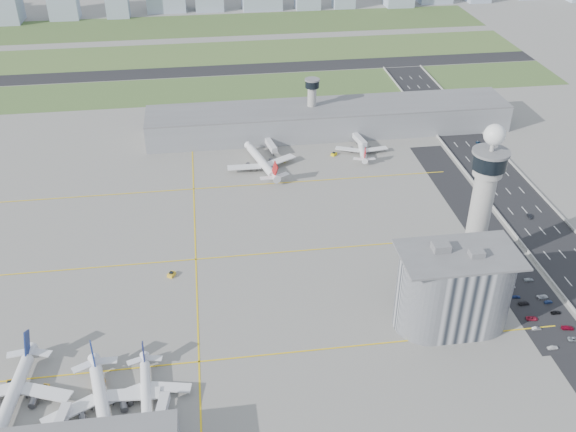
{
  "coord_description": "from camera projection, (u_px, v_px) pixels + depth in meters",
  "views": [
    {
      "loc": [
        -31.82,
        -191.71,
        159.92
      ],
      "look_at": [
        0.0,
        35.0,
        15.0
      ],
      "focal_mm": 40.0,
      "sensor_mm": 36.0,
      "label": 1
    }
  ],
  "objects": [
    {
      "name": "ground",
      "position": [
        300.0,
        296.0,
        249.68
      ],
      "size": [
        1000.0,
        1000.0,
        0.0
      ],
      "primitive_type": "plane",
      "color": "gray"
    },
    {
      "name": "grass_strip_0",
      "position": [
        220.0,
        89.0,
        435.58
      ],
      "size": [
        480.0,
        50.0,
        0.08
      ],
      "primitive_type": "cube",
      "color": "#486831",
      "rests_on": "ground"
    },
    {
      "name": "grass_strip_1",
      "position": [
        215.0,
        54.0,
        498.33
      ],
      "size": [
        480.0,
        60.0,
        0.08
      ],
      "primitive_type": "cube",
      "color": "#496C33",
      "rests_on": "ground"
    },
    {
      "name": "grass_strip_2",
      "position": [
        211.0,
        25.0,
        565.27
      ],
      "size": [
        480.0,
        70.0,
        0.08
      ],
      "primitive_type": "cube",
      "color": "#445C2B",
      "rests_on": "ground"
    },
    {
      "name": "runway",
      "position": [
        218.0,
        70.0,
        466.52
      ],
      "size": [
        480.0,
        22.0,
        0.1
      ],
      "primitive_type": "cube",
      "color": "black",
      "rests_on": "ground"
    },
    {
      "name": "barrier_left",
      "position": [
        545.0,
        273.0,
        261.22
      ],
      "size": [
        0.6,
        500.0,
        1.2
      ],
      "primitive_type": "cube",
      "color": "#9E9E99",
      "rests_on": "ground"
    },
    {
      "name": "landside_road",
      "position": [
        530.0,
        292.0,
        251.86
      ],
      "size": [
        18.0,
        260.0,
        0.08
      ],
      "primitive_type": "cube",
      "color": "black",
      "rests_on": "ground"
    },
    {
      "name": "parking_lot",
      "position": [
        540.0,
        312.0,
        241.58
      ],
      "size": [
        20.0,
        44.0,
        0.1
      ],
      "primitive_type": "cube",
      "color": "black",
      "rests_on": "ground"
    },
    {
      "name": "taxiway_line_h_0",
      "position": [
        199.0,
        362.0,
        219.88
      ],
      "size": [
        260.0,
        0.6,
        0.01
      ],
      "primitive_type": "cube",
      "color": "yellow",
      "rests_on": "ground"
    },
    {
      "name": "taxiway_line_h_1",
      "position": [
        196.0,
        259.0,
        270.08
      ],
      "size": [
        260.0,
        0.6,
        0.01
      ],
      "primitive_type": "cube",
      "color": "yellow",
      "rests_on": "ground"
    },
    {
      "name": "taxiway_line_h_2",
      "position": [
        194.0,
        189.0,
        320.29
      ],
      "size": [
        260.0,
        0.6,
        0.01
      ],
      "primitive_type": "cube",
      "color": "yellow",
      "rests_on": "ground"
    },
    {
      "name": "taxiway_line_v",
      "position": [
        196.0,
        259.0,
        270.08
      ],
      "size": [
        0.6,
        260.0,
        0.01
      ],
      "primitive_type": "cube",
      "color": "yellow",
      "rests_on": "ground"
    },
    {
      "name": "control_tower",
      "position": [
        483.0,
        195.0,
        246.09
      ],
      "size": [
        14.0,
        14.0,
        64.5
      ],
      "color": "#ADAAA5",
      "rests_on": "ground"
    },
    {
      "name": "secondary_tower",
      "position": [
        312.0,
        101.0,
        368.66
      ],
      "size": [
        8.6,
        8.6,
        31.9
      ],
      "color": "#ADAAA5",
      "rests_on": "ground"
    },
    {
      "name": "admin_building",
      "position": [
        454.0,
        289.0,
        229.2
      ],
      "size": [
        42.0,
        24.0,
        33.5
      ],
      "color": "#B2B2B7",
      "rests_on": "ground"
    },
    {
      "name": "terminal_pier",
      "position": [
        329.0,
        119.0,
        373.99
      ],
      "size": [
        210.0,
        32.0,
        15.8
      ],
      "color": "gray",
      "rests_on": "ground"
    },
    {
      "name": "airplane_near_a",
      "position": [
        10.0,
        390.0,
        201.02
      ],
      "size": [
        40.97,
        46.93,
        12.26
      ],
      "primitive_type": null,
      "rotation": [
        0.0,
        0.0,
        -1.66
      ],
      "color": "white",
      "rests_on": "ground"
    },
    {
      "name": "airplane_near_b",
      "position": [
        101.0,
        400.0,
        197.94
      ],
      "size": [
        45.7,
        50.63,
        12.19
      ],
      "primitive_type": null,
      "rotation": [
        0.0,
        0.0,
        -1.35
      ],
      "color": "white",
      "rests_on": "ground"
    },
    {
      "name": "airplane_near_c",
      "position": [
        145.0,
        388.0,
        203.4
      ],
      "size": [
        31.81,
        36.6,
        9.67
      ],
      "primitive_type": null,
      "rotation": [
        0.0,
        0.0,
        -1.5
      ],
      "color": "white",
      "rests_on": "ground"
    },
    {
      "name": "airplane_far_a",
      "position": [
        261.0,
        156.0,
        336.68
      ],
      "size": [
        48.49,
        53.31,
        12.61
      ],
      "primitive_type": null,
      "rotation": [
        0.0,
        0.0,
        1.83
      ],
      "color": "white",
      "rests_on": "ground"
    },
    {
      "name": "airplane_far_b",
      "position": [
        362.0,
        144.0,
        352.81
      ],
      "size": [
        33.65,
        38.1,
        9.67
      ],
      "primitive_type": null,
      "rotation": [
        0.0,
        0.0,
        1.44
      ],
      "color": "white",
      "rests_on": "ground"
    },
    {
      "name": "jet_bridge_far_0",
      "position": [
        267.0,
        142.0,
        358.84
      ],
      "size": [
        5.39,
        14.31,
        5.7
      ],
      "primitive_type": null,
      "rotation": [
        0.0,
        0.0,
        -1.4
      ],
      "color": "silver",
      "rests_on": "ground"
    },
    {
      "name": "jet_bridge_far_1",
      "position": [
        355.0,
        137.0,
        364.71
      ],
      "size": [
        5.39,
        14.31,
        5.7
      ],
      "primitive_type": null,
      "rotation": [
        0.0,
        0.0,
        -1.4
      ],
      "color": "silver",
      "rests_on": "ground"
    },
    {
      "name": "tug_0",
      "position": [
        10.0,
        384.0,
        210.32
      ],
      "size": [
        2.24,
        3.14,
        1.77
      ],
      "primitive_type": null,
      "rotation": [
        0.0,
        0.0,
        0.05
      ],
      "color": "#CD8E02",
      "rests_on": "ground"
    },
    {
      "name": "tug_1",
      "position": [
        45.0,
        388.0,
        208.96
      ],
      "size": [
        2.52,
        3.18,
        1.64
      ],
      "primitive_type": null,
      "rotation": [
        0.0,
        0.0,
        2.91
      ],
      "color": "yellow",
      "rests_on": "ground"
    },
    {
      "name": "tug_2",
      "position": [
        99.0,
        382.0,
        210.92
      ],
      "size": [
        3.66,
        2.9,
        1.88
      ],
      "primitive_type": null,
      "rotation": [
        0.0,
        0.0,
        -1.8
      ],
      "color": "orange",
      "rests_on": "ground"
    },
    {
      "name": "tug_3",
      "position": [
        171.0,
        274.0,
        259.96
      ],
      "size": [
        3.63,
        3.99,
        1.92
      ],
      "primitive_type": null,
      "rotation": [
        0.0,
        0.0,
        -0.53
      ],
      "color": "yellow",
      "rests_on": "ground"
    },
    {
      "name": "tug_4",
      "position": [
        282.0,
        160.0,
        345.11
      ],
      "size": [
        3.77,
        2.84,
        2.02
      ],
      "primitive_type": null,
      "rotation": [
        0.0,
        0.0,
        1.44
      ],
      "color": "gold",
      "rests_on": "ground"
    },
    {
      "name": "tug_5",
      "position": [
        334.0,
        154.0,
        351.19
      ],
      "size": [
        3.76,
        3.74,
        1.83
      ],
      "primitive_type": null,
      "rotation": [
        0.0,
        0.0,
        -0.8
      ],
      "color": "yellow",
      "rests_on": "ground"
    },
    {
      "name": "car_lot_0",
      "position": [
        553.0,
        347.0,
        224.83
      ],
      "size": [
        3.87,
        1.57,
        1.32
      ],
      "primitive_type": "imported",
      "rotation": [
        0.0,
        0.0,
        1.57
      ],
      "color": "white",
      "rests_on": "ground"
    },
    {
      "name": "car_lot_1",
      "position": [
        537.0,
        328.0,
        233.24
      ],
      "size": [
        3.4,
        1.31,
        1.1
      ],
      "primitive_type": "imported",
      "rotation": [
        0.0,
        0.0,
        1.53
      ],
      "color": "gray",
      "rests_on": "ground"
    },
    {
      "name": "car_lot_2",
      "position": [
        532.0,
        318.0,
        237.8
      ],
      "size": [
        4.58,
        2.49,
        1.22
      ],
      "primitive_type": "imported",
      "rotation": [
        0.0,
        0.0,
        1.46
      ],
      "color": "#B61F3A",
      "rests_on": "ground"
    },
    {
      "name": "car_lot_3",
      "position": [
        524.0,
        303.0,
        245.06
      ],
      "size": [
        4.38,
        1.86,
        1.26
      ],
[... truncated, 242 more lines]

